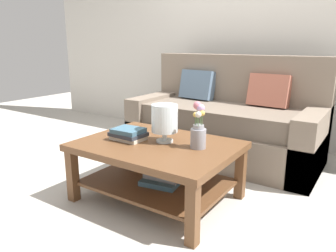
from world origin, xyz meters
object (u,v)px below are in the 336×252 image
at_px(couch, 226,123).
at_px(flower_pitcher, 198,131).
at_px(coffee_table, 157,159).
at_px(glass_hurricane_vase, 165,119).
at_px(book_stack_main, 128,134).

relative_size(couch, flower_pitcher, 5.75).
bearing_deg(coffee_table, glass_hurricane_vase, 67.17).
relative_size(coffee_table, book_stack_main, 4.36).
bearing_deg(book_stack_main, glass_hurricane_vase, 22.69).
distance_m(couch, flower_pitcher, 1.19).
bearing_deg(book_stack_main, coffee_table, 11.86).
height_order(book_stack_main, flower_pitcher, flower_pitcher).
bearing_deg(couch, flower_pitcher, -76.10).
height_order(coffee_table, flower_pitcher, flower_pitcher).
relative_size(couch, book_stack_main, 7.19).
xyz_separation_m(coffee_table, glass_hurricane_vase, (0.03, 0.06, 0.30)).
relative_size(couch, coffee_table, 1.65).
distance_m(couch, coffee_table, 1.21).
height_order(glass_hurricane_vase, flower_pitcher, flower_pitcher).
bearing_deg(couch, book_stack_main, -101.91).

